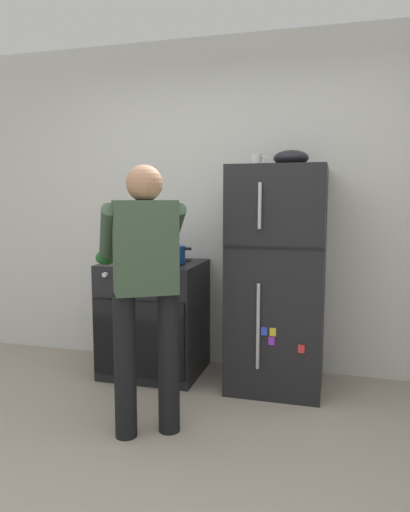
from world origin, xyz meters
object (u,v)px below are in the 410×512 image
at_px(coffee_mug, 257,161).
at_px(pepper_mill, 129,249).
at_px(refrigerator, 278,278).
at_px(mixing_bowl, 291,158).
at_px(red_pot, 171,254).
at_px(person_cook, 145,275).
at_px(stove_range, 154,318).

bearing_deg(coffee_mug, pepper_mill, 172.28).
bearing_deg(coffee_mug, refrigerator, -15.84).
xyz_separation_m(coffee_mug, mixing_bowl, (0.26, -0.05, 0.01)).
height_order(coffee_mug, mixing_bowl, mixing_bowl).
bearing_deg(mixing_bowl, coffee_mug, 169.01).
bearing_deg(red_pot, coffee_mug, 8.79).
bearing_deg(red_pot, person_cook, -80.22).
xyz_separation_m(person_cook, red_pot, (-0.15, 0.89, 0.02)).
bearing_deg(coffee_mug, person_cook, -116.61).
height_order(person_cook, pepper_mill, person_cook).
relative_size(refrigerator, coffee_mug, 14.65).
distance_m(red_pot, coffee_mug, 0.97).
height_order(stove_range, mixing_bowl, mixing_bowl).
distance_m(person_cook, pepper_mill, 1.29).
xyz_separation_m(red_pot, coffee_mug, (0.65, 0.10, 0.71)).
relative_size(stove_range, pepper_mill, 6.09).
bearing_deg(red_pot, refrigerator, 3.45).
relative_size(stove_range, person_cook, 0.57).
bearing_deg(refrigerator, pepper_mill, 171.13).
bearing_deg(person_cook, mixing_bowl, 51.24).
xyz_separation_m(refrigerator, coffee_mug, (-0.18, 0.05, 0.87)).
bearing_deg(refrigerator, stove_range, -179.42).
relative_size(stove_range, coffee_mug, 8.13).
xyz_separation_m(coffee_mug, pepper_mill, (-1.11, 0.15, -0.70)).
distance_m(stove_range, mixing_bowl, 1.64).
distance_m(stove_range, red_pot, 0.55).
relative_size(person_cook, mixing_bowl, 6.34).
xyz_separation_m(refrigerator, pepper_mill, (-1.28, 0.20, 0.16)).
xyz_separation_m(person_cook, mixing_bowl, (0.75, 0.94, 0.74)).
distance_m(red_pot, mixing_bowl, 1.16).
bearing_deg(stove_range, refrigerator, 0.58).
bearing_deg(pepper_mill, refrigerator, -8.87).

